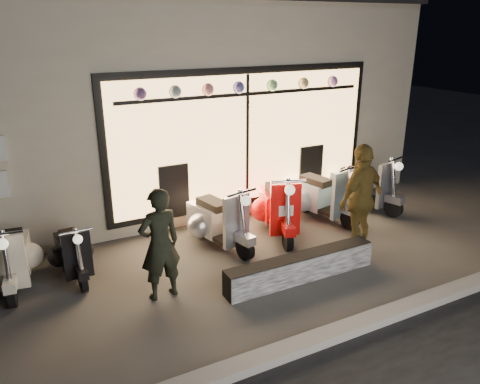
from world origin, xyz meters
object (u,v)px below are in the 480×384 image
object	(u,v)px
woman	(361,199)
graffiti_barrier	(301,267)
man	(160,244)
scooter_red	(277,206)
scooter_silver	(215,219)

from	to	relation	value
woman	graffiti_barrier	bearing A→B (deg)	0.53
graffiti_barrier	woman	bearing A→B (deg)	15.07
graffiti_barrier	man	size ratio (longest dim) A/B	1.53
scooter_red	woman	bearing A→B (deg)	-41.08
scooter_red	man	size ratio (longest dim) A/B	1.01
scooter_red	man	world-z (taller)	man
scooter_silver	scooter_red	size ratio (longest dim) A/B	0.96
scooter_red	man	distance (m)	2.89
man	scooter_silver	bearing A→B (deg)	-144.29
graffiti_barrier	scooter_red	size ratio (longest dim) A/B	1.51
man	woman	distance (m)	3.38
man	woman	size ratio (longest dim) A/B	0.87
scooter_silver	scooter_red	bearing A→B (deg)	-12.73
scooter_silver	man	distance (m)	1.86
scooter_red	graffiti_barrier	bearing A→B (deg)	-91.40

